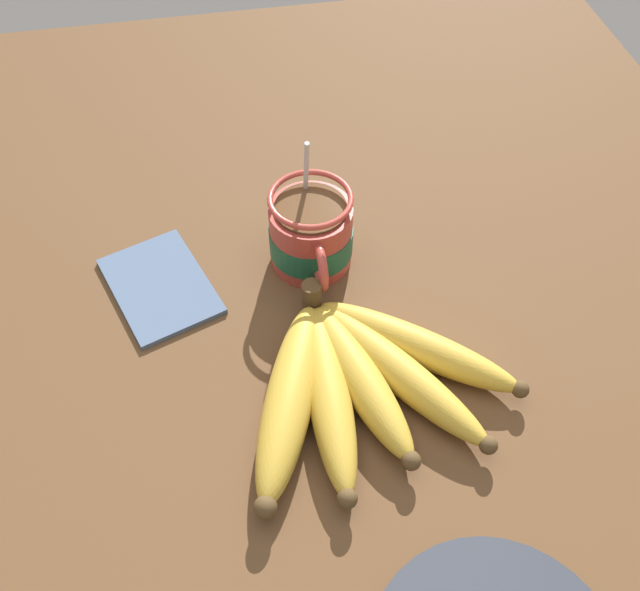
% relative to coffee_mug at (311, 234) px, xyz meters
% --- Properties ---
extents(table, '(1.11, 1.11, 0.03)m').
position_rel_coffee_mug_xyz_m(table, '(0.03, -0.04, -0.05)').
color(table, brown).
rests_on(table, ground).
extents(coffee_mug, '(0.12, 0.09, 0.14)m').
position_rel_coffee_mug_xyz_m(coffee_mug, '(0.00, 0.00, 0.00)').
color(coffee_mug, '#B23D33').
rests_on(coffee_mug, table).
extents(banana_bunch, '(0.22, 0.27, 0.04)m').
position_rel_coffee_mug_xyz_m(banana_bunch, '(0.17, 0.01, -0.02)').
color(banana_bunch, '#4C381E').
rests_on(banana_bunch, table).
extents(napkin, '(0.15, 0.13, 0.01)m').
position_rel_coffee_mug_xyz_m(napkin, '(0.01, -0.16, -0.04)').
color(napkin, slate).
rests_on(napkin, table).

